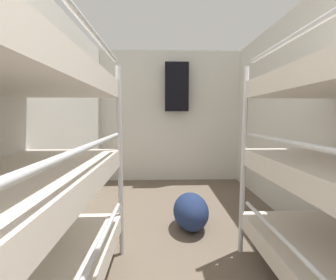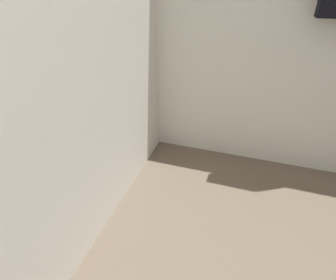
% 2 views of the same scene
% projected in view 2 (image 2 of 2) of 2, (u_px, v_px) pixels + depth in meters
% --- Properties ---
extents(wall_back, '(2.81, 0.06, 2.52)m').
position_uv_depth(wall_back, '(323.00, 31.00, 2.00)').
color(wall_back, silver).
rests_on(wall_back, ground_plane).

